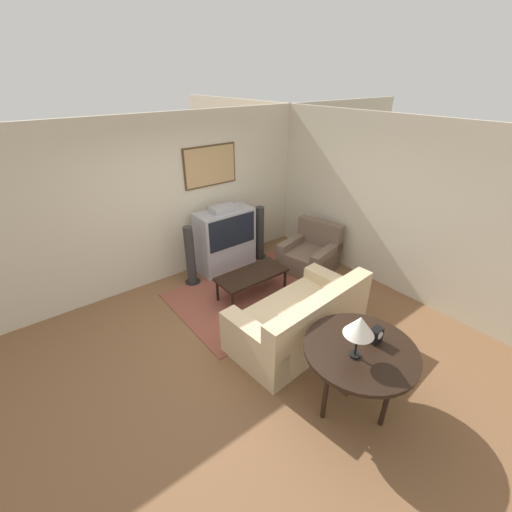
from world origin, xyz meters
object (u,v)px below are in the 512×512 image
armchair (310,255)px  speaker_tower_left (190,257)px  table_lamp (360,326)px  couch (300,320)px  console_table (360,353)px  tv (225,240)px  mantel_clock (376,335)px  coffee_table (252,276)px  speaker_tower_right (260,234)px

armchair → speaker_tower_left: bearing=-127.1°
table_lamp → armchair: bearing=51.3°
couch → speaker_tower_left: (-0.45, 2.15, 0.18)m
table_lamp → speaker_tower_left: size_ratio=0.45×
armchair → table_lamp: table_lamp is taller
couch → table_lamp: 1.42m
table_lamp → console_table: bearing=7.7°
tv → table_lamp: bearing=-101.6°
tv → mantel_clock: (-0.35, -3.30, 0.26)m
coffee_table → table_lamp: (-0.51, -2.31, 0.75)m
couch → mantel_clock: size_ratio=11.83×
tv → table_lamp: table_lamp is taller
tv → console_table: 3.33m
couch → table_lamp: (-0.38, -1.10, 0.81)m
mantel_clock → speaker_tower_right: (1.09, 3.24, -0.35)m
console_table → table_lamp: 0.45m
speaker_tower_left → speaker_tower_right: size_ratio=1.00×
armchair → coffee_table: size_ratio=0.90×
tv → table_lamp: 3.41m
couch → console_table: (-0.25, -1.08, 0.38)m
table_lamp → mantel_clock: 0.43m
console_table → coffee_table: bearing=80.7°
table_lamp → mantel_clock: table_lamp is taller
speaker_tower_left → armchair: bearing=-24.4°
couch → coffee_table: bearing=-100.3°
coffee_table → speaker_tower_left: (-0.57, 0.93, 0.12)m
coffee_table → speaker_tower_right: speaker_tower_right is taller
table_lamp → speaker_tower_left: 3.30m
couch → console_table: size_ratio=1.66×
tv → coffee_table: 1.03m
couch → table_lamp: bearing=66.5°
console_table → table_lamp: table_lamp is taller
mantel_clock → console_table: bearing=174.5°
console_table → speaker_tower_left: bearing=93.5°
armchair → speaker_tower_left: speaker_tower_left is taller
tv → speaker_tower_right: tv is taller
tv → armchair: size_ratio=1.18×
tv → console_table: bearing=-99.4°
tv → coffee_table: size_ratio=1.06×
armchair → coffee_table: (-1.38, -0.05, 0.10)m
speaker_tower_right → couch: bearing=-115.7°
couch → mantel_clock: mantel_clock is taller
speaker_tower_left → speaker_tower_right: same height
coffee_table → speaker_tower_left: 1.10m
couch → console_table: bearing=72.7°
tv → console_table: (-0.54, -3.28, 0.12)m
coffee_table → table_lamp: size_ratio=2.41×
speaker_tower_left → couch: bearing=-78.3°
mantel_clock → tv: bearing=84.0°
couch → speaker_tower_left: 2.20m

